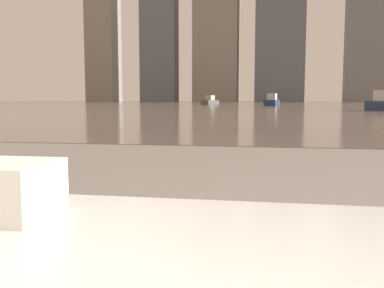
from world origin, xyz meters
TOP-DOWN VIEW (x-y plane):
  - harbor_water at (0.00, 62.00)m, footprint 180.00×110.00m
  - harbor_boat_0 at (-7.39, 60.42)m, footprint 2.26×3.74m
  - harbor_boat_1 at (8.22, 30.60)m, footprint 1.66×3.77m
  - harbor_boat_3 at (1.14, 51.89)m, footprint 1.95×4.05m
  - skyline_tower_0 at (-45.66, 118.00)m, footprint 8.05×8.15m
  - skyline_tower_1 at (-29.21, 118.00)m, footprint 9.85×6.11m
  - skyline_tower_3 at (3.71, 118.00)m, footprint 12.70×10.11m

SIDE VIEW (x-z plane):
  - harbor_water at x=0.00m, z-range 0.00..0.01m
  - harbor_boat_0 at x=-7.39m, z-range -0.19..1.14m
  - harbor_boat_1 at x=8.22m, z-range -0.19..1.18m
  - harbor_boat_3 at x=1.14m, z-range -0.21..1.25m
  - skyline_tower_1 at x=-29.21m, z-range 0.00..31.12m
  - skyline_tower_0 at x=-45.66m, z-range 0.00..36.85m
  - skyline_tower_3 at x=3.71m, z-range 0.00..43.09m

